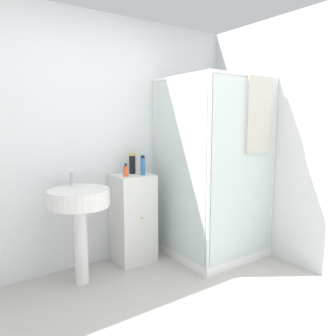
# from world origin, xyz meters

# --- Properties ---
(wall_back) EXTENTS (6.40, 0.06, 2.50)m
(wall_back) POSITION_xyz_m (0.00, 1.70, 1.25)
(wall_back) COLOR silver
(wall_back) RESTS_ON ground_plane
(shower_enclosure) EXTENTS (0.93, 0.96, 1.90)m
(shower_enclosure) POSITION_xyz_m (1.15, 1.12, 0.51)
(shower_enclosure) COLOR white
(shower_enclosure) RESTS_ON ground_plane
(vanity_cabinet) EXTENTS (0.39, 0.37, 0.92)m
(vanity_cabinet) POSITION_xyz_m (0.38, 1.49, 0.46)
(vanity_cabinet) COLOR silver
(vanity_cabinet) RESTS_ON ground_plane
(sink) EXTENTS (0.53, 0.53, 1.00)m
(sink) POSITION_xyz_m (-0.25, 1.32, 0.70)
(sink) COLOR white
(sink) RESTS_ON ground_plane
(soap_dispenser) EXTENTS (0.05, 0.05, 0.13)m
(soap_dispenser) POSITION_xyz_m (0.27, 1.43, 0.97)
(soap_dispenser) COLOR #E5562D
(soap_dispenser) RESTS_ON vanity_cabinet
(shampoo_bottle_tall_black) EXTENTS (0.07, 0.07, 0.21)m
(shampoo_bottle_tall_black) POSITION_xyz_m (0.41, 1.55, 1.02)
(shampoo_bottle_tall_black) COLOR black
(shampoo_bottle_tall_black) RESTS_ON vanity_cabinet
(shampoo_bottle_blue) EXTENTS (0.05, 0.05, 0.20)m
(shampoo_bottle_blue) POSITION_xyz_m (0.45, 1.40, 1.01)
(shampoo_bottle_blue) COLOR #2D66A3
(shampoo_bottle_blue) RESTS_ON vanity_cabinet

